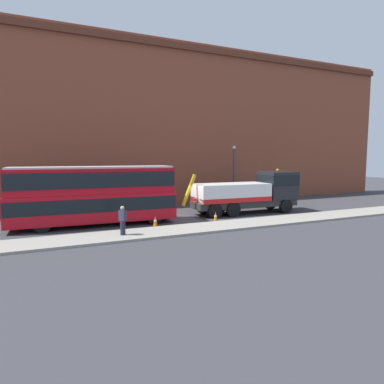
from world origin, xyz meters
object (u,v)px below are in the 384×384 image
(pedestrian_onlooker, at_px, (123,221))
(double_decker_bus, at_px, (94,193))
(street_lamp, at_px, (234,169))
(recovery_tow_truck, at_px, (250,192))
(traffic_cone_midway, at_px, (216,217))
(traffic_cone_near_bus, at_px, (155,222))

(pedestrian_onlooker, bearing_deg, double_decker_bus, 66.11)
(pedestrian_onlooker, relative_size, street_lamp, 0.29)
(double_decker_bus, height_order, pedestrian_onlooker, double_decker_bus)
(recovery_tow_truck, xyz_separation_m, traffic_cone_midway, (-4.40, -2.12, -1.42))
(traffic_cone_near_bus, xyz_separation_m, traffic_cone_midway, (4.57, -0.11, 0.00))
(traffic_cone_near_bus, bearing_deg, street_lamp, 36.66)
(double_decker_bus, bearing_deg, recovery_tow_truck, 2.44)
(double_decker_bus, height_order, traffic_cone_midway, double_decker_bus)
(pedestrian_onlooker, height_order, street_lamp, street_lamp)
(double_decker_bus, relative_size, pedestrian_onlooker, 6.51)
(street_lamp, bearing_deg, double_decker_bus, -156.94)
(double_decker_bus, xyz_separation_m, street_lamp, (14.94, 6.36, 1.24))
(pedestrian_onlooker, distance_m, street_lamp, 17.70)
(recovery_tow_truck, xyz_separation_m, street_lamp, (2.31, 6.38, 1.71))
(pedestrian_onlooker, bearing_deg, recovery_tow_truck, -17.08)
(street_lamp, bearing_deg, pedestrian_onlooker, -142.96)
(recovery_tow_truck, relative_size, street_lamp, 1.75)
(recovery_tow_truck, distance_m, traffic_cone_midway, 5.09)
(recovery_tow_truck, xyz_separation_m, traffic_cone_near_bus, (-8.98, -2.02, -1.42))
(traffic_cone_midway, xyz_separation_m, street_lamp, (6.71, 8.51, 3.13))
(traffic_cone_near_bus, bearing_deg, pedestrian_onlooker, -141.42)
(traffic_cone_near_bus, distance_m, street_lamp, 14.41)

